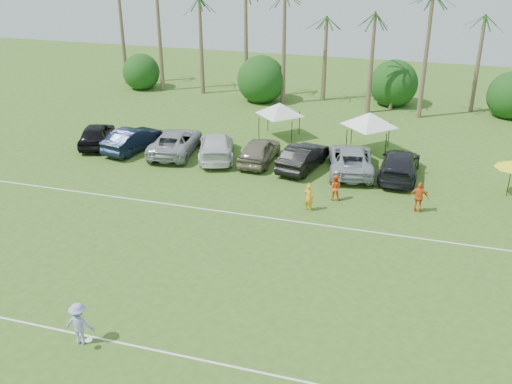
# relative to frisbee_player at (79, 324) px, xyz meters

# --- Properties ---
(field_lines) EXTENTS (80.00, 12.10, 0.01)m
(field_lines) POSITION_rel_frisbee_player_xyz_m (2.92, 6.40, -0.90)
(field_lines) COLOR white
(field_lines) RESTS_ON ground
(palm_tree_0) EXTENTS (2.40, 2.40, 8.90)m
(palm_tree_0) POSITION_rel_frisbee_player_xyz_m (-19.08, 36.40, 6.58)
(palm_tree_0) COLOR brown
(palm_tree_0) RESTS_ON ground
(palm_tree_1) EXTENTS (2.40, 2.40, 9.90)m
(palm_tree_1) POSITION_rel_frisbee_player_xyz_m (-14.08, 36.40, 7.45)
(palm_tree_1) COLOR brown
(palm_tree_1) RESTS_ON ground
(palm_tree_4) EXTENTS (2.40, 2.40, 8.90)m
(palm_tree_4) POSITION_rel_frisbee_player_xyz_m (-1.08, 36.40, 6.58)
(palm_tree_4) COLOR brown
(palm_tree_4) RESTS_ON ground
(palm_tree_5) EXTENTS (2.40, 2.40, 9.90)m
(palm_tree_5) POSITION_rel_frisbee_player_xyz_m (2.92, 36.40, 7.45)
(palm_tree_5) COLOR brown
(palm_tree_5) RESTS_ON ground
(palm_tree_6) EXTENTS (2.40, 2.40, 10.90)m
(palm_tree_6) POSITION_rel_frisbee_player_xyz_m (6.92, 36.40, 8.31)
(palm_tree_6) COLOR brown
(palm_tree_6) RESTS_ON ground
(palm_tree_8) EXTENTS (2.40, 2.40, 8.90)m
(palm_tree_8) POSITION_rel_frisbee_player_xyz_m (15.92, 36.40, 6.58)
(palm_tree_8) COLOR brown
(palm_tree_8) RESTS_ON ground
(bush_tree_0) EXTENTS (4.00, 4.00, 4.00)m
(bush_tree_0) POSITION_rel_frisbee_player_xyz_m (-16.08, 37.40, 0.90)
(bush_tree_0) COLOR brown
(bush_tree_0) RESTS_ON ground
(bush_tree_1) EXTENTS (4.00, 4.00, 4.00)m
(bush_tree_1) POSITION_rel_frisbee_player_xyz_m (-3.08, 37.40, 0.90)
(bush_tree_1) COLOR brown
(bush_tree_1) RESTS_ON ground
(bush_tree_2) EXTENTS (4.00, 4.00, 4.00)m
(bush_tree_2) POSITION_rel_frisbee_player_xyz_m (8.92, 37.40, 0.90)
(bush_tree_2) COLOR brown
(bush_tree_2) RESTS_ON ground
(bush_tree_3) EXTENTS (4.00, 4.00, 4.00)m
(bush_tree_3) POSITION_rel_frisbee_player_xyz_m (18.92, 37.40, 0.90)
(bush_tree_3) COLOR brown
(bush_tree_3) RESTS_ON ground
(sideline_player_a) EXTENTS (0.69, 0.57, 1.62)m
(sideline_player_a) POSITION_rel_frisbee_player_xyz_m (6.07, 14.01, -0.09)
(sideline_player_a) COLOR #FEA71C
(sideline_player_a) RESTS_ON ground
(sideline_player_b) EXTENTS (0.81, 0.65, 1.60)m
(sideline_player_b) POSITION_rel_frisbee_player_xyz_m (7.27, 15.84, -0.10)
(sideline_player_b) COLOR #FC5B1C
(sideline_player_b) RESTS_ON ground
(sideline_player_c) EXTENTS (1.11, 0.57, 1.82)m
(sideline_player_c) POSITION_rel_frisbee_player_xyz_m (12.13, 15.63, 0.01)
(sideline_player_c) COLOR orange
(sideline_player_c) RESTS_ON ground
(canopy_tent_left) EXTENTS (3.99, 3.99, 3.24)m
(canopy_tent_left) POSITION_rel_frisbee_player_xyz_m (1.24, 25.91, 1.87)
(canopy_tent_left) COLOR black
(canopy_tent_left) RESTS_ON ground
(canopy_tent_right) EXTENTS (4.24, 4.24, 3.44)m
(canopy_tent_right) POSITION_rel_frisbee_player_xyz_m (8.18, 24.73, 2.04)
(canopy_tent_right) COLOR black
(canopy_tent_right) RESTS_ON ground
(frisbee_player) EXTENTS (1.25, 0.78, 1.81)m
(frisbee_player) POSITION_rel_frisbee_player_xyz_m (0.00, 0.00, 0.00)
(frisbee_player) COLOR #9B9BDC
(frisbee_player) RESTS_ON ground
(parked_car_0) EXTENTS (3.49, 5.41, 1.71)m
(parked_car_0) POSITION_rel_frisbee_player_xyz_m (-11.43, 20.27, -0.05)
(parked_car_0) COLOR black
(parked_car_0) RESTS_ON ground
(parked_car_1) EXTENTS (2.85, 5.46, 1.71)m
(parked_car_1) POSITION_rel_frisbee_player_xyz_m (-8.26, 20.04, -0.05)
(parked_car_1) COLOR black
(parked_car_1) RESTS_ON ground
(parked_car_2) EXTENTS (3.66, 6.50, 1.71)m
(parked_car_2) POSITION_rel_frisbee_player_xyz_m (-5.10, 20.43, -0.05)
(parked_car_2) COLOR #999C9F
(parked_car_2) RESTS_ON ground
(parked_car_3) EXTENTS (4.15, 6.36, 1.71)m
(parked_car_3) POSITION_rel_frisbee_player_xyz_m (-1.94, 20.42, -0.05)
(parked_car_3) COLOR silver
(parked_car_3) RESTS_ON ground
(parked_car_4) EXTENTS (2.09, 5.06, 1.71)m
(parked_car_4) POSITION_rel_frisbee_player_xyz_m (1.23, 20.45, -0.05)
(parked_car_4) COLOR gray
(parked_car_4) RESTS_ON ground
(parked_car_5) EXTENTS (2.80, 5.46, 1.71)m
(parked_car_5) POSITION_rel_frisbee_player_xyz_m (4.39, 20.17, -0.05)
(parked_car_5) COLOR black
(parked_car_5) RESTS_ON ground
(parked_car_6) EXTENTS (3.90, 6.58, 1.71)m
(parked_car_6) POSITION_rel_frisbee_player_xyz_m (7.55, 20.57, -0.05)
(parked_car_6) COLOR #989EA6
(parked_car_6) RESTS_ON ground
(parked_car_7) EXTENTS (2.51, 5.95, 1.71)m
(parked_car_7) POSITION_rel_frisbee_player_xyz_m (10.72, 20.62, -0.05)
(parked_car_7) COLOR black
(parked_car_7) RESTS_ON ground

